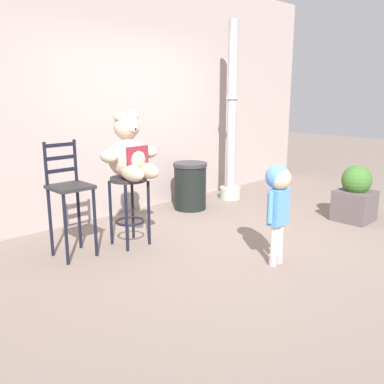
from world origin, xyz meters
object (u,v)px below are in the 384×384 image
(child_walking, at_px, (278,193))
(planter_with_shrub, at_px, (355,195))
(bar_stool_with_teddy, at_px, (129,197))
(lamppost, at_px, (231,132))
(bar_chair_empty, at_px, (69,193))
(teddy_bear, at_px, (129,154))
(trash_bin, at_px, (190,186))

(child_walking, bearing_deg, planter_with_shrub, 37.52)
(bar_stool_with_teddy, bearing_deg, lamppost, 13.97)
(bar_chair_empty, bearing_deg, child_walking, -50.59)
(bar_stool_with_teddy, height_order, lamppost, lamppost)
(bar_stool_with_teddy, height_order, teddy_bear, teddy_bear)
(planter_with_shrub, bearing_deg, trash_bin, 120.88)
(bar_chair_empty, bearing_deg, trash_bin, 11.87)
(bar_stool_with_teddy, relative_size, teddy_bear, 1.08)
(teddy_bear, relative_size, child_walking, 0.71)
(child_walking, bearing_deg, teddy_bear, 150.16)
(child_walking, bearing_deg, lamppost, 84.43)
(child_walking, bearing_deg, trash_bin, 102.53)
(trash_bin, bearing_deg, bar_chair_empty, -168.13)
(bar_chair_empty, bearing_deg, lamppost, 8.29)
(lamppost, xyz_separation_m, bar_chair_empty, (-2.94, -0.43, -0.38))
(lamppost, bearing_deg, bar_chair_empty, -171.71)
(teddy_bear, bearing_deg, planter_with_shrub, -25.98)
(planter_with_shrub, bearing_deg, bar_stool_with_teddy, 153.43)
(bar_chair_empty, height_order, planter_with_shrub, bar_chair_empty)
(child_walking, distance_m, trash_bin, 2.19)
(trash_bin, height_order, bar_chair_empty, bar_chair_empty)
(teddy_bear, distance_m, planter_with_shrub, 2.96)
(teddy_bear, height_order, child_walking, teddy_bear)
(planter_with_shrub, bearing_deg, lamppost, 98.09)
(bar_stool_with_teddy, xyz_separation_m, trash_bin, (1.47, 0.59, -0.20))
(teddy_bear, xyz_separation_m, bar_chair_empty, (-0.61, 0.18, -0.35))
(child_walking, height_order, trash_bin, child_walking)
(bar_stool_with_teddy, relative_size, planter_with_shrub, 1.04)
(trash_bin, bearing_deg, planter_with_shrub, -59.12)
(bar_chair_empty, bearing_deg, bar_stool_with_teddy, -13.98)
(lamppost, distance_m, bar_chair_empty, 2.99)
(child_walking, relative_size, bar_chair_empty, 0.84)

